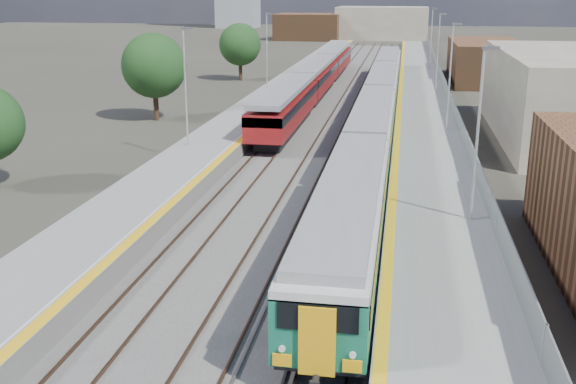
# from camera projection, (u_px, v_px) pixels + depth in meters

# --- Properties ---
(ground) EXTENTS (320.00, 320.00, 0.00)m
(ground) POSITION_uv_depth(u_px,v_px,m) (361.00, 120.00, 57.40)
(ground) COLOR #47443A
(ground) RESTS_ON ground
(ballast_bed) EXTENTS (10.50, 155.00, 0.06)m
(ballast_bed) POSITION_uv_depth(u_px,v_px,m) (338.00, 114.00, 60.11)
(ballast_bed) COLOR #565451
(ballast_bed) RESTS_ON ground
(tracks) EXTENTS (8.96, 160.00, 0.17)m
(tracks) POSITION_uv_depth(u_px,v_px,m) (346.00, 110.00, 61.57)
(tracks) COLOR #4C3323
(tracks) RESTS_ON ground
(platform_right) EXTENTS (4.70, 155.00, 8.52)m
(platform_right) POSITION_uv_depth(u_px,v_px,m) (424.00, 111.00, 58.74)
(platform_right) COLOR slate
(platform_right) RESTS_ON ground
(platform_left) EXTENTS (4.30, 155.00, 8.52)m
(platform_left) POSITION_uv_depth(u_px,v_px,m) (263.00, 107.00, 61.06)
(platform_left) COLOR slate
(platform_left) RESTS_ON ground
(green_train) EXTENTS (2.69, 74.96, 2.96)m
(green_train) POSITION_uv_depth(u_px,v_px,m) (378.00, 104.00, 52.89)
(green_train) COLOR black
(green_train) RESTS_ON ground
(red_train) EXTENTS (2.71, 55.09, 3.43)m
(red_train) POSITION_uv_depth(u_px,v_px,m) (317.00, 77.00, 69.59)
(red_train) COLOR black
(red_train) RESTS_ON ground
(tree_b) EXTENTS (5.39, 5.39, 7.31)m
(tree_b) POSITION_uv_depth(u_px,v_px,m) (154.00, 66.00, 56.16)
(tree_b) COLOR #382619
(tree_b) RESTS_ON ground
(tree_c) EXTENTS (5.06, 5.06, 6.86)m
(tree_c) POSITION_uv_depth(u_px,v_px,m) (240.00, 45.00, 81.45)
(tree_c) COLOR #382619
(tree_c) RESTS_ON ground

